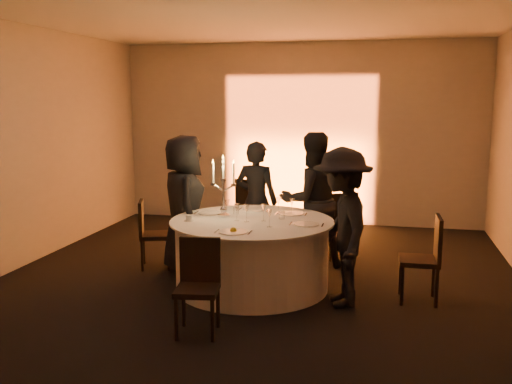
% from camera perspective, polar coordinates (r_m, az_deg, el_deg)
% --- Properties ---
extents(floor, '(7.00, 7.00, 0.00)m').
position_cam_1_polar(floor, '(6.46, -0.40, -9.51)').
color(floor, black).
rests_on(floor, ground).
extents(ceiling, '(7.00, 7.00, 0.00)m').
position_cam_1_polar(ceiling, '(6.18, -0.43, 17.83)').
color(ceiling, silver).
rests_on(ceiling, wall_back).
extents(wall_back, '(7.00, 0.00, 7.00)m').
position_cam_1_polar(wall_back, '(9.57, 4.37, 5.83)').
color(wall_back, '#ACA7A0').
rests_on(wall_back, floor).
extents(wall_front, '(7.00, 0.00, 7.00)m').
position_cam_1_polar(wall_front, '(2.88, -16.43, -2.97)').
color(wall_front, '#ACA7A0').
rests_on(wall_front, floor).
extents(wall_left, '(0.00, 7.00, 7.00)m').
position_cam_1_polar(wall_left, '(7.42, -23.66, 4.02)').
color(wall_left, '#ACA7A0').
rests_on(wall_left, floor).
extents(uplighter_fixture, '(0.25, 0.12, 0.10)m').
position_cam_1_polar(uplighter_fixture, '(9.48, 4.00, -3.06)').
color(uplighter_fixture, black).
rests_on(uplighter_fixture, floor).
extents(banquet_table, '(1.80, 1.80, 0.77)m').
position_cam_1_polar(banquet_table, '(6.35, -0.40, -6.23)').
color(banquet_table, black).
rests_on(banquet_table, floor).
extents(chair_left, '(0.48, 0.48, 0.85)m').
position_cam_1_polar(chair_left, '(7.19, -10.59, -3.80)').
color(chair_left, black).
rests_on(chair_left, floor).
extents(chair_back_left, '(0.51, 0.51, 1.00)m').
position_cam_1_polar(chair_back_left, '(7.91, -0.25, -1.76)').
color(chair_back_left, black).
rests_on(chair_back_left, floor).
extents(chair_back_right, '(0.53, 0.53, 0.89)m').
position_cam_1_polar(chair_back_right, '(7.53, 8.39, -2.92)').
color(chair_back_right, black).
rests_on(chair_back_right, floor).
extents(chair_right, '(0.40, 0.40, 0.90)m').
position_cam_1_polar(chair_right, '(6.15, 16.71, -5.98)').
color(chair_right, black).
rests_on(chair_right, floor).
extents(chair_front, '(0.42, 0.42, 0.85)m').
position_cam_1_polar(chair_front, '(5.20, -5.77, -8.79)').
color(chair_front, black).
rests_on(chair_front, floor).
extents(guest_left, '(0.83, 0.96, 1.66)m').
position_cam_1_polar(guest_left, '(6.93, -7.18, -1.18)').
color(guest_left, black).
rests_on(guest_left, floor).
extents(guest_back_left, '(0.62, 0.47, 1.55)m').
position_cam_1_polar(guest_back_left, '(7.34, 0.04, -0.93)').
color(guest_back_left, black).
rests_on(guest_back_left, floor).
extents(guest_back_right, '(1.03, 0.96, 1.69)m').
position_cam_1_polar(guest_back_right, '(7.07, 5.56, -0.84)').
color(guest_back_right, black).
rests_on(guest_back_right, floor).
extents(guest_right, '(0.87, 1.17, 1.61)m').
position_cam_1_polar(guest_right, '(5.82, 8.59, -3.49)').
color(guest_right, black).
rests_on(guest_right, floor).
extents(plate_left, '(0.36, 0.27, 0.01)m').
position_cam_1_polar(plate_left, '(6.61, -4.61, -2.12)').
color(plate_left, white).
rests_on(plate_left, banquet_table).
extents(plate_back_left, '(0.35, 0.25, 0.01)m').
position_cam_1_polar(plate_back_left, '(6.79, -0.23, -1.78)').
color(plate_back_left, white).
rests_on(plate_back_left, banquet_table).
extents(plate_back_right, '(0.35, 0.29, 0.01)m').
position_cam_1_polar(plate_back_right, '(6.58, 3.53, -2.17)').
color(plate_back_right, white).
rests_on(plate_back_right, banquet_table).
extents(plate_right, '(0.36, 0.27, 0.01)m').
position_cam_1_polar(plate_right, '(6.04, 5.07, -3.23)').
color(plate_right, white).
rests_on(plate_right, banquet_table).
extents(plate_front, '(0.36, 0.30, 0.08)m').
position_cam_1_polar(plate_front, '(5.69, -2.29, -3.90)').
color(plate_front, white).
rests_on(plate_front, banquet_table).
extents(coffee_cup, '(0.11, 0.11, 0.07)m').
position_cam_1_polar(coffee_cup, '(6.25, -6.71, -2.63)').
color(coffee_cup, white).
rests_on(coffee_cup, banquet_table).
extents(candelabra, '(0.30, 0.14, 0.70)m').
position_cam_1_polar(candelabra, '(6.42, -3.27, -0.30)').
color(candelabra, silver).
rests_on(candelabra, banquet_table).
extents(wine_glass_a, '(0.07, 0.07, 0.19)m').
position_cam_1_polar(wine_glass_a, '(6.44, -2.94, -1.23)').
color(wine_glass_a, silver).
rests_on(wine_glass_a, banquet_table).
extents(wine_glass_b, '(0.07, 0.07, 0.19)m').
position_cam_1_polar(wine_glass_b, '(6.17, 0.76, -1.69)').
color(wine_glass_b, silver).
rests_on(wine_glass_b, banquet_table).
extents(wine_glass_c, '(0.07, 0.07, 0.19)m').
position_cam_1_polar(wine_glass_c, '(6.60, 2.27, -0.96)').
color(wine_glass_c, silver).
rests_on(wine_glass_c, banquet_table).
extents(wine_glass_d, '(0.07, 0.07, 0.19)m').
position_cam_1_polar(wine_glass_d, '(6.49, 3.59, -1.15)').
color(wine_glass_d, silver).
rests_on(wine_glass_d, banquet_table).
extents(wine_glass_e, '(0.07, 0.07, 0.19)m').
position_cam_1_polar(wine_glass_e, '(6.13, -0.96, -1.76)').
color(wine_glass_e, silver).
rests_on(wine_glass_e, banquet_table).
extents(wine_glass_f, '(0.07, 0.07, 0.19)m').
position_cam_1_polar(wine_glass_f, '(6.20, -1.94, -1.65)').
color(wine_glass_f, silver).
rests_on(wine_glass_f, banquet_table).
extents(wine_glass_g, '(0.07, 0.07, 0.19)m').
position_cam_1_polar(wine_glass_g, '(5.89, 1.36, -2.23)').
color(wine_glass_g, silver).
rests_on(wine_glass_g, banquet_table).
extents(tumbler_a, '(0.07, 0.07, 0.09)m').
position_cam_1_polar(tumbler_a, '(6.31, 2.59, -2.32)').
color(tumbler_a, silver).
rests_on(tumbler_a, banquet_table).
extents(tumbler_b, '(0.07, 0.07, 0.09)m').
position_cam_1_polar(tumbler_b, '(6.55, -2.01, -1.88)').
color(tumbler_b, silver).
rests_on(tumbler_b, banquet_table).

